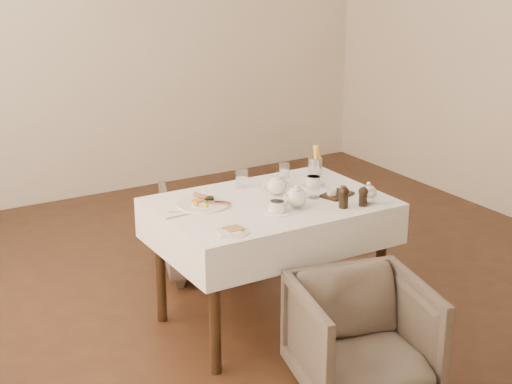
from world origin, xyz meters
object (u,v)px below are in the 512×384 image
Objects in this scene: armchair_near at (362,338)px; breakfast_plate at (203,203)px; armchair_far at (210,229)px; teapot_centre at (276,184)px; table at (270,220)px.

breakfast_plate reaches higher than armchair_near.
armchair_near is at bearing -65.00° from breakfast_plate.
teapot_centre is (0.04, -0.77, 0.53)m from armchair_far.
armchair_far is 4.00× the size of teapot_centre.
teapot_centre is at bearing 42.01° from table.
table is at bearing -127.72° from teapot_centre.
armchair_far is (0.05, 1.71, -0.01)m from armchair_near.
armchair_far is at bearing 103.05° from teapot_centre.
teapot_centre is at bearing 111.66° from armchair_far.
armchair_far is at bearing 65.47° from breakfast_plate.
armchair_near is (0.00, -0.86, -0.34)m from table.
table is 0.40m from breakfast_plate.
table is 2.02× the size of armchair_far.
breakfast_plate is (-0.41, -0.72, 0.48)m from armchair_far.
armchair_far is 0.94m from teapot_centre.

